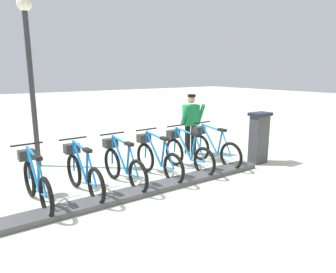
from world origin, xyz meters
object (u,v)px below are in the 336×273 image
object	(u,v)px
lamp_post	(29,59)
bike_docked_4	(83,172)
bike_docked_3	(122,164)
bike_docked_1	(186,152)
bike_docked_0	(213,147)
worker_near_rack	(191,122)
bike_docked_5	(36,181)
bike_docked_2	(157,158)
payment_kiosk	(259,137)

from	to	relation	value
lamp_post	bike_docked_4	bearing A→B (deg)	-172.81
bike_docked_3	lamp_post	size ratio (longest dim) A/B	0.44
bike_docked_1	bike_docked_4	distance (m)	2.47
bike_docked_0	worker_near_rack	size ratio (longest dim) A/B	1.04
bike_docked_5	worker_near_rack	bearing A→B (deg)	-76.30
bike_docked_4	bike_docked_5	world-z (taller)	same
bike_docked_0	lamp_post	world-z (taller)	lamp_post
bike_docked_0	bike_docked_5	distance (m)	4.12
bike_docked_3	bike_docked_5	distance (m)	1.65
bike_docked_1	bike_docked_2	bearing A→B (deg)	90.00
payment_kiosk	bike_docked_1	distance (m)	1.94
bike_docked_1	lamp_post	xyz separation A→B (m)	(2.32, 2.76, 2.12)
bike_docked_2	bike_docked_5	size ratio (longest dim) A/B	1.00
payment_kiosk	bike_docked_2	xyz separation A→B (m)	(0.57, 2.66, -0.24)
bike_docked_0	bike_docked_4	xyz separation A→B (m)	(0.00, 3.29, 0.00)
bike_docked_2	bike_docked_3	xyz separation A→B (m)	(0.00, 0.82, 0.00)
bike_docked_2	lamp_post	size ratio (longest dim) A/B	0.44
bike_docked_3	bike_docked_5	world-z (taller)	same
bike_docked_2	bike_docked_5	xyz separation A→B (m)	(0.00, 2.47, 0.00)
worker_near_rack	lamp_post	distance (m)	4.28
bike_docked_4	bike_docked_5	bearing A→B (deg)	90.00
bike_docked_1	bike_docked_3	xyz separation A→B (m)	(0.00, 1.65, 0.00)
bike_docked_1	bike_docked_3	bearing A→B (deg)	90.00
bike_docked_1	payment_kiosk	bearing A→B (deg)	-107.25
payment_kiosk	bike_docked_1	bearing A→B (deg)	72.75
bike_docked_5	lamp_post	distance (m)	3.18
bike_docked_1	worker_near_rack	world-z (taller)	worker_near_rack
payment_kiosk	worker_near_rack	bearing A→B (deg)	28.23
bike_docked_5	bike_docked_3	bearing A→B (deg)	-90.00
bike_docked_0	lamp_post	xyz separation A→B (m)	(2.32, 3.59, 2.12)
payment_kiosk	bike_docked_5	distance (m)	5.17
bike_docked_2	bike_docked_4	xyz separation A→B (m)	(0.00, 1.65, 0.00)
payment_kiosk	bike_docked_0	xyz separation A→B (m)	(0.57, 1.02, -0.24)
bike_docked_3	lamp_post	bearing A→B (deg)	25.69
bike_docked_1	worker_near_rack	bearing A→B (deg)	-43.16
payment_kiosk	bike_docked_2	world-z (taller)	payment_kiosk
payment_kiosk	bike_docked_1	xyz separation A→B (m)	(0.57, 1.84, -0.24)
bike_docked_3	bike_docked_4	xyz separation A→B (m)	(0.00, 0.82, 0.00)
lamp_post	bike_docked_0	bearing A→B (deg)	-122.90
bike_docked_3	lamp_post	xyz separation A→B (m)	(2.32, 1.12, 2.12)
bike_docked_3	bike_docked_5	xyz separation A→B (m)	(0.00, 1.65, 0.00)
bike_docked_1	bike_docked_3	distance (m)	1.65
bike_docked_3	bike_docked_1	bearing A→B (deg)	-90.00
bike_docked_2	bike_docked_4	distance (m)	1.65
payment_kiosk	bike_docked_4	world-z (taller)	payment_kiosk
bike_docked_5	payment_kiosk	bearing A→B (deg)	-96.35
bike_docked_4	worker_near_rack	distance (m)	3.63
bike_docked_2	bike_docked_4	size ratio (longest dim) A/B	1.00
bike_docked_3	bike_docked_4	world-z (taller)	same
bike_docked_5	lamp_post	size ratio (longest dim) A/B	0.44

